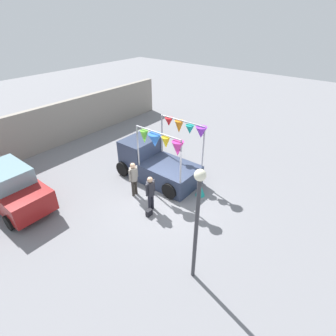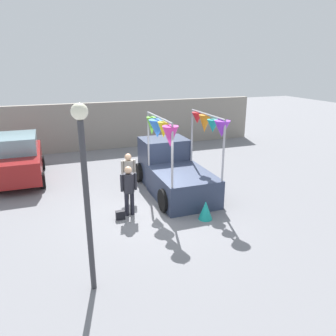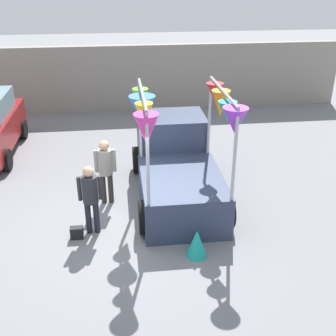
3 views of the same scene
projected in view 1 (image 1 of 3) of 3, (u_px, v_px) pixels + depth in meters
The scene contains 9 objects.
ground_plane at pixel (160, 198), 11.98m from camera, with size 60.00×60.00×0.00m, color slate.
vendor_truck at pixel (155, 161), 13.05m from camera, with size 2.48×4.10×3.03m.
parked_car at pixel (11, 187), 11.05m from camera, with size 1.88×4.00×1.88m.
person_customer at pixel (150, 191), 10.78m from camera, with size 0.53×0.34×1.64m.
person_vendor at pixel (134, 176), 11.66m from camera, with size 0.53×0.34×1.69m.
handbag at pixel (149, 213), 10.88m from camera, with size 0.28×0.16×0.28m, color black.
street_lamp at pixel (197, 213), 7.15m from camera, with size 0.32×0.32×4.00m.
brick_boundary_wall at pixel (51, 127), 15.89m from camera, with size 18.00×0.36×2.60m, color gray.
folded_kite_bundle_teal at pixel (200, 190), 11.99m from camera, with size 0.44×0.44×0.60m, color teal.
Camera 1 is at (-7.25, -6.24, 7.36)m, focal length 28.00 mm.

